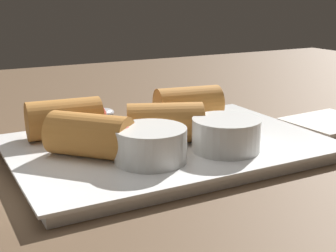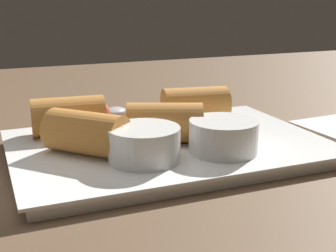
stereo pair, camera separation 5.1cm
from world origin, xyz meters
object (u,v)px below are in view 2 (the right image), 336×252
Objects in this scene: dipping_bowl_near at (144,142)px; dipping_bowl_far at (224,135)px; spoon at (107,114)px; serving_plate at (168,147)px.

dipping_bowl_far is (-8.48, 0.70, 0.00)cm from dipping_bowl_near.
dipping_bowl_near is 8.51cm from dipping_bowl_far.
dipping_bowl_near reaches higher than spoon.
dipping_bowl_far is at bearing 125.70° from serving_plate.
dipping_bowl_near is at bearing 84.49° from spoon.
serving_plate is at bearing 97.55° from spoon.
dipping_bowl_far reaches higher than spoon.
serving_plate is at bearing -133.21° from dipping_bowl_near.
serving_plate is 4.78× the size of dipping_bowl_near.
spoon is at bearing -82.45° from serving_plate.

